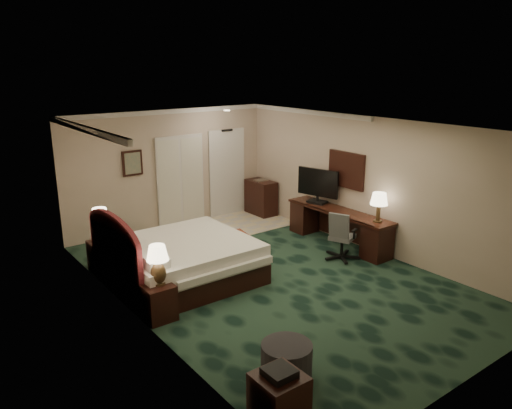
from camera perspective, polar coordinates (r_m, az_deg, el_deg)
floor at (r=8.99m, az=1.74°, el=-8.38°), size 5.00×7.50×0.00m
ceiling at (r=8.25m, az=1.90°, el=8.96°), size 5.00×7.50×0.00m
wall_back at (r=11.60m, az=-9.86°, el=4.02°), size 5.00×0.00×2.70m
wall_front at (r=6.23m, az=24.10°, el=-7.72°), size 5.00×0.00×2.70m
wall_left at (r=7.30m, az=-13.73°, el=-3.34°), size 0.00×7.50×2.70m
wall_right at (r=10.23m, az=12.83°, el=2.25°), size 0.00×7.50×2.70m
crown_molding at (r=8.26m, az=1.90°, el=8.62°), size 5.00×7.50×0.10m
tile_patch at (r=11.67m, az=-3.70°, el=-2.54°), size 3.20×1.70×0.01m
headboard at (r=8.42m, az=-15.81°, el=-5.59°), size 0.12×2.00×1.40m
entry_door at (r=12.40m, az=-3.36°, el=3.58°), size 1.02×0.06×2.18m
closet_doors at (r=11.74m, az=-8.62°, el=2.72°), size 1.20×0.06×2.10m
wall_art at (r=11.15m, az=-13.95°, el=4.61°), size 0.45×0.06×0.55m
wall_mirror at (r=10.54m, az=10.28°, el=3.91°), size 0.05×0.95×0.75m
bed at (r=8.86m, az=-8.25°, el=-6.40°), size 2.25×2.09×0.71m
nightstand_near at (r=7.71m, az=-11.20°, el=-10.81°), size 0.44×0.50×0.55m
nightstand_far at (r=9.60m, az=-17.04°, el=-5.68°), size 0.45×0.51×0.56m
lamp_near at (r=7.47m, az=-11.14°, el=-6.80°), size 0.41×0.41×0.61m
lamp_far at (r=9.34m, az=-17.33°, el=-2.34°), size 0.42×0.42×0.66m
bed_bench at (r=9.74m, az=-1.44°, el=-5.10°), size 0.62×1.27×0.41m
ottoman at (r=6.33m, az=3.51°, el=-17.43°), size 0.69×0.69×0.45m
side_table at (r=5.69m, az=2.65°, el=-21.20°), size 0.50×0.50×0.54m
desk at (r=10.60m, az=9.38°, el=-2.57°), size 0.56×2.58×0.74m
tv at (r=10.86m, az=7.07°, el=2.10°), size 0.33×0.97×0.76m
desk_lamp at (r=9.80m, az=13.84°, el=-0.30°), size 0.42×0.42×0.59m
desk_chair at (r=9.79m, az=9.84°, el=-3.44°), size 0.74×0.72×0.98m
minibar at (r=12.52m, az=0.57°, el=0.81°), size 0.45×0.82×0.86m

